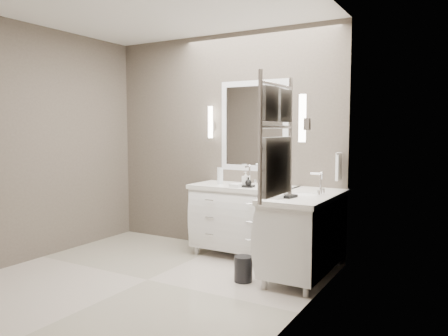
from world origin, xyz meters
The scene contains 21 objects.
floor centered at (0.00, 0.00, -0.01)m, with size 3.20×3.00×0.01m, color beige.
ceiling centered at (0.00, 0.00, 2.71)m, with size 3.20×3.00×0.01m, color white.
wall_back centered at (0.00, 1.50, 1.35)m, with size 3.20×0.01×2.70m, color #544B43.
wall_front centered at (0.00, -1.50, 1.35)m, with size 3.20×0.01×2.70m, color #544B43.
wall_left centered at (-1.60, 0.00, 1.35)m, with size 0.01×3.00×2.70m, color #544B43.
wall_right centered at (1.60, 0.00, 1.35)m, with size 0.01×3.00×2.70m, color #544B43.
vanity_back centered at (0.45, 1.23, 0.49)m, with size 1.24×0.59×0.97m.
vanity_right centered at (1.33, 0.90, 0.49)m, with size 0.59×1.24×0.97m.
mirror_back centered at (0.45, 1.49, 1.55)m, with size 0.90×0.02×1.10m.
mirror_right centered at (1.59, 0.80, 1.55)m, with size 0.02×0.90×1.10m.
sconce_back centered at (-0.13, 1.43, 1.59)m, with size 0.06×0.06×0.40m.
sconce_right centered at (1.53, 0.22, 1.59)m, with size 0.06×0.06×0.40m.
towel_bar_corner centered at (1.54, 1.36, 1.12)m, with size 0.03×0.22×0.30m.
towel_ladder centered at (1.55, -0.40, 1.39)m, with size 0.06×0.58×0.90m.
waste_bin centered at (0.86, 0.44, 0.13)m, with size 0.18×0.18×0.25m, color black.
amenity_tray_back centered at (0.56, 1.11, 0.86)m, with size 0.15×0.11×0.02m, color black.
amenity_tray_right centered at (1.25, 0.61, 0.86)m, with size 0.13×0.17×0.03m, color black.
water_bottle centered at (0.16, 1.16, 0.95)m, with size 0.07×0.07×0.20m, color silver.
soap_bottle_a centered at (0.53, 1.13, 0.95)m, with size 0.07×0.07×0.15m, color white.
soap_bottle_b centered at (0.59, 1.08, 0.92)m, with size 0.07×0.07×0.10m, color black.
soap_bottle_c centered at (1.25, 0.61, 0.96)m, with size 0.07×0.07×0.17m, color white.
Camera 1 is at (2.80, -3.31, 1.50)m, focal length 35.00 mm.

